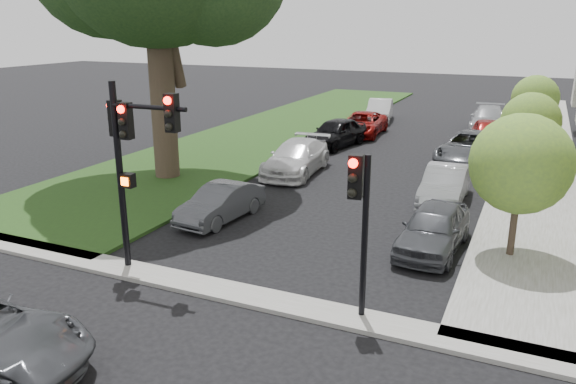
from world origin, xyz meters
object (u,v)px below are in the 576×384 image
at_px(car_parked_0, 434,228).
at_px(car_parked_9, 380,110).
at_px(small_tree_c, 535,98).
at_px(car_parked_8, 362,124).
at_px(small_tree_a, 521,164).
at_px(car_parked_6, 296,158).
at_px(car_parked_5, 221,203).
at_px(small_tree_b, 530,122).
at_px(car_parked_4, 488,119).
at_px(car_parked_7, 336,133).
at_px(car_parked_3, 488,133).
at_px(traffic_signal_secondary, 360,207).
at_px(traffic_signal_main, 131,144).
at_px(car_parked_1, 445,185).
at_px(car_parked_2, 471,148).

height_order(car_parked_0, car_parked_9, car_parked_9).
bearing_deg(small_tree_c, car_parked_8, -169.87).
bearing_deg(car_parked_0, small_tree_a, 12.06).
xyz_separation_m(small_tree_c, car_parked_6, (-9.77, -11.87, -1.86)).
bearing_deg(car_parked_5, car_parked_9, 96.91).
relative_size(small_tree_b, car_parked_4, 0.71).
bearing_deg(small_tree_a, car_parked_6, 146.89).
xyz_separation_m(car_parked_5, car_parked_8, (-0.02, 17.17, 0.07)).
bearing_deg(car_parked_7, car_parked_4, 59.79).
relative_size(car_parked_0, car_parked_6, 0.82).
height_order(small_tree_c, car_parked_3, small_tree_c).
distance_m(car_parked_7, car_parked_8, 3.87).
xyz_separation_m(small_tree_b, car_parked_0, (-2.24, -10.30, -1.85)).
xyz_separation_m(traffic_signal_secondary, car_parked_4, (0.52, 26.40, -2.03)).
bearing_deg(small_tree_a, traffic_signal_secondary, -120.60).
bearing_deg(car_parked_8, car_parked_0, -68.74).
bearing_deg(traffic_signal_secondary, car_parked_0, 79.63).
height_order(car_parked_3, car_parked_4, car_parked_4).
bearing_deg(car_parked_9, car_parked_3, -47.02).
xyz_separation_m(small_tree_a, car_parked_0, (-2.24, -0.36, -2.18)).
height_order(traffic_signal_main, car_parked_1, traffic_signal_main).
bearing_deg(car_parked_6, car_parked_1, -17.21).
bearing_deg(car_parked_9, traffic_signal_main, -99.65).
bearing_deg(car_parked_5, car_parked_1, 43.44).
height_order(traffic_signal_main, car_parked_8, traffic_signal_main).
bearing_deg(car_parked_9, car_parked_7, -100.46).
bearing_deg(car_parked_7, car_parked_0, -47.80).
xyz_separation_m(car_parked_3, car_parked_6, (-7.56, -10.01, 0.01)).
height_order(car_parked_2, car_parked_8, car_parked_2).
distance_m(small_tree_b, car_parked_9, 15.98).
bearing_deg(car_parked_0, car_parked_8, 116.70).
distance_m(car_parked_3, car_parked_5, 18.61).
height_order(traffic_signal_secondary, car_parked_8, traffic_signal_secondary).
relative_size(traffic_signal_secondary, car_parked_4, 0.74).
relative_size(small_tree_c, car_parked_1, 0.90).
bearing_deg(small_tree_b, car_parked_1, -117.39).
distance_m(car_parked_0, car_parked_9, 23.87).
relative_size(car_parked_0, car_parked_4, 0.79).
xyz_separation_m(car_parked_2, car_parked_7, (-7.47, 0.96, 0.01)).
bearing_deg(car_parked_2, small_tree_b, -27.38).
bearing_deg(car_parked_3, car_parked_8, 170.56).
distance_m(small_tree_a, car_parked_6, 11.86).
xyz_separation_m(small_tree_b, small_tree_c, (-0.00, 8.30, 0.04)).
height_order(car_parked_4, car_parked_6, car_parked_4).
distance_m(car_parked_0, car_parked_1, 5.08).
bearing_deg(car_parked_7, traffic_signal_main, -77.25).
height_order(car_parked_2, car_parked_7, car_parked_7).
bearing_deg(car_parked_8, small_tree_b, -36.70).
distance_m(traffic_signal_secondary, car_parked_8, 22.89).
xyz_separation_m(traffic_signal_main, car_parked_1, (6.86, 9.98, -2.96)).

